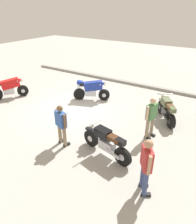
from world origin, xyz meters
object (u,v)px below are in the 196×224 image
object	(u,v)px
motorcycle_red_sportbike	(9,87)
person_in_red_shirt	(146,164)
person_in_green_shirt	(151,115)
motorcycle_blue_sportbike	(92,89)
person_in_blue_shirt	(61,123)
motorcycle_black_cruiser	(106,142)
motorcycle_olive_vintage	(166,110)

from	to	relation	value
motorcycle_red_sportbike	person_in_red_shirt	xyz separation A→B (m)	(8.61, -2.24, 0.38)
person_in_green_shirt	person_in_red_shirt	xyz separation A→B (m)	(0.80, -2.64, 0.04)
motorcycle_blue_sportbike	person_in_red_shirt	bearing A→B (deg)	-71.04
person_in_green_shirt	person_in_blue_shirt	bearing A→B (deg)	-125.96
motorcycle_black_cruiser	motorcycle_red_sportbike	size ratio (longest dim) A/B	1.19
motorcycle_olive_vintage	person_in_green_shirt	world-z (taller)	person_in_green_shirt
motorcycle_olive_vintage	motorcycle_red_sportbike	world-z (taller)	motorcycle_red_sportbike
person_in_red_shirt	motorcycle_blue_sportbike	bearing A→B (deg)	104.11
motorcycle_olive_vintage	motorcycle_red_sportbike	distance (m)	8.24
motorcycle_red_sportbike	motorcycle_olive_vintage	bearing A→B (deg)	-42.51
motorcycle_olive_vintage	person_in_blue_shirt	bearing A→B (deg)	111.02
motorcycle_blue_sportbike	motorcycle_red_sportbike	world-z (taller)	same
person_in_green_shirt	person_in_blue_shirt	xyz separation A→B (m)	(-2.50, -2.17, -0.05)
motorcycle_black_cruiser	person_in_red_shirt	distance (m)	1.89
motorcycle_olive_vintage	person_in_green_shirt	distance (m)	1.74
motorcycle_red_sportbike	person_in_blue_shirt	bearing A→B (deg)	-75.52
motorcycle_red_sportbike	person_in_blue_shirt	distance (m)	5.61
person_in_blue_shirt	motorcycle_red_sportbike	bearing A→B (deg)	87.93
motorcycle_olive_vintage	motorcycle_black_cruiser	world-z (taller)	motorcycle_black_cruiser
motorcycle_red_sportbike	person_in_blue_shirt	xyz separation A→B (m)	(5.32, -1.77, 0.30)
motorcycle_black_cruiser	motorcycle_red_sportbike	bearing A→B (deg)	0.96
motorcycle_blue_sportbike	person_in_green_shirt	distance (m)	4.26
motorcycle_black_cruiser	person_in_red_shirt	xyz separation A→B (m)	(1.65, -0.80, 0.46)
motorcycle_olive_vintage	motorcycle_blue_sportbike	bearing A→B (deg)	54.33
person_in_green_shirt	person_in_blue_shirt	world-z (taller)	person_in_green_shirt
motorcycle_olive_vintage	person_in_green_shirt	xyz separation A→B (m)	(-0.16, -1.67, 0.45)
motorcycle_black_cruiser	motorcycle_blue_sportbike	xyz separation A→B (m)	(-3.01, 3.61, 0.07)
motorcycle_olive_vintage	person_in_red_shirt	xyz separation A→B (m)	(0.64, -4.32, 0.49)
motorcycle_olive_vintage	motorcycle_black_cruiser	xyz separation A→B (m)	(-1.01, -3.52, 0.03)
motorcycle_blue_sportbike	person_in_blue_shirt	size ratio (longest dim) A/B	1.15
motorcycle_blue_sportbike	person_in_red_shirt	distance (m)	6.43
motorcycle_olive_vintage	motorcycle_blue_sportbike	xyz separation A→B (m)	(-4.02, 0.10, 0.11)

